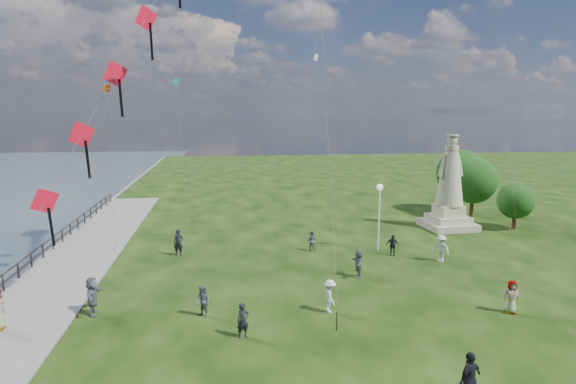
{
  "coord_description": "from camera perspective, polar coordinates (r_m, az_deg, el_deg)",
  "views": [
    {
      "loc": [
        -4.44,
        -16.7,
        9.69
      ],
      "look_at": [
        -1.0,
        8.0,
        5.5
      ],
      "focal_mm": 30.0,
      "sensor_mm": 36.0,
      "label": 1
    }
  ],
  "objects": [
    {
      "name": "waterfront",
      "position": [
        29.53,
        -29.42,
        -11.03
      ],
      "size": [
        200.0,
        200.0,
        1.51
      ],
      "color": "#33464C",
      "rests_on": "ground"
    },
    {
      "name": "statue",
      "position": [
        42.16,
        18.59,
        -0.17
      ],
      "size": [
        4.06,
        4.06,
        7.8
      ],
      "rotation": [
        0.0,
        0.0,
        0.06
      ],
      "color": "tan",
      "rests_on": "ground"
    },
    {
      "name": "lamppost",
      "position": [
        33.98,
        10.78,
        -1.28
      ],
      "size": [
        0.44,
        0.44,
        4.73
      ],
      "color": "silver",
      "rests_on": "ground"
    },
    {
      "name": "tree_row",
      "position": [
        47.77,
        20.96,
        1.43
      ],
      "size": [
        4.91,
        11.07,
        6.1
      ],
      "color": "#382314",
      "rests_on": "ground"
    },
    {
      "name": "person_0",
      "position": [
        21.56,
        -5.37,
        -14.94
      ],
      "size": [
        0.65,
        0.53,
        1.54
      ],
      "primitive_type": "imported",
      "rotation": [
        0.0,
        0.0,
        0.33
      ],
      "color": "black",
      "rests_on": "ground"
    },
    {
      "name": "person_1",
      "position": [
        23.73,
        -10.06,
        -12.63
      ],
      "size": [
        0.88,
        0.89,
        1.59
      ],
      "primitive_type": "imported",
      "rotation": [
        0.0,
        0.0,
        -0.8
      ],
      "color": "#595960",
      "rests_on": "ground"
    },
    {
      "name": "person_2",
      "position": [
        23.99,
        4.99,
        -12.2
      ],
      "size": [
        0.65,
        1.11,
        1.64
      ],
      "primitive_type": "imported",
      "rotation": [
        0.0,
        0.0,
        1.67
      ],
      "color": "silver",
      "rests_on": "ground"
    },
    {
      "name": "person_3",
      "position": [
        18.11,
        20.74,
        -19.99
      ],
      "size": [
        1.25,
        1.04,
        1.89
      ],
      "primitive_type": "imported",
      "rotation": [
        0.0,
        0.0,
        3.66
      ],
      "color": "black",
      "rests_on": "ground"
    },
    {
      "name": "person_4",
      "position": [
        26.17,
        24.95,
        -11.19
      ],
      "size": [
        0.89,
        0.64,
        1.64
      ],
      "primitive_type": "imported",
      "rotation": [
        0.0,
        0.0,
        -0.2
      ],
      "color": "#595960",
      "rests_on": "ground"
    },
    {
      "name": "person_5",
      "position": [
        25.38,
        -22.17,
        -11.35
      ],
      "size": [
        0.82,
        1.78,
        1.9
      ],
      "primitive_type": "imported",
      "rotation": [
        0.0,
        0.0,
        1.54
      ],
      "color": "#595960",
      "rests_on": "ground"
    },
    {
      "name": "person_6",
      "position": [
        33.59,
        -12.86,
        -5.88
      ],
      "size": [
        0.72,
        0.53,
        1.8
      ],
      "primitive_type": "imported",
      "rotation": [
        0.0,
        0.0,
        -0.16
      ],
      "color": "black",
      "rests_on": "ground"
    },
    {
      "name": "person_7",
      "position": [
        33.96,
        2.81,
        -5.78
      ],
      "size": [
        0.82,
        0.69,
        1.45
      ],
      "primitive_type": "imported",
      "rotation": [
        0.0,
        0.0,
        2.72
      ],
      "color": "#595960",
      "rests_on": "ground"
    },
    {
      "name": "person_8",
      "position": [
        33.0,
        17.7,
        -6.4
      ],
      "size": [
        1.16,
        1.27,
        1.77
      ],
      "primitive_type": "imported",
      "rotation": [
        0.0,
        0.0,
        -0.92
      ],
      "color": "silver",
      "rests_on": "ground"
    },
    {
      "name": "person_9",
      "position": [
        33.56,
        12.28,
        -6.17
      ],
      "size": [
        0.96,
        0.71,
        1.47
      ],
      "primitive_type": "imported",
      "rotation": [
        0.0,
        0.0,
        -0.34
      ],
      "color": "black",
      "rests_on": "ground"
    },
    {
      "name": "person_11",
      "position": [
        28.92,
        8.35,
        -8.37
      ],
      "size": [
        0.8,
        1.62,
        1.69
      ],
      "primitive_type": "imported",
      "rotation": [
        0.0,
        0.0,
        4.63
      ],
      "color": "#595960",
      "rests_on": "ground"
    },
    {
      "name": "red_kite_train",
      "position": [
        21.82,
        -16.75,
        18.17
      ],
      "size": [
        9.99,
        9.35,
        21.05
      ],
      "color": "black",
      "rests_on": "ground"
    },
    {
      "name": "small_kites",
      "position": [
        38.85,
        3.55,
        16.38
      ],
      "size": [
        29.98,
        12.64,
        29.65
      ],
      "color": "teal",
      "rests_on": "ground"
    }
  ]
}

